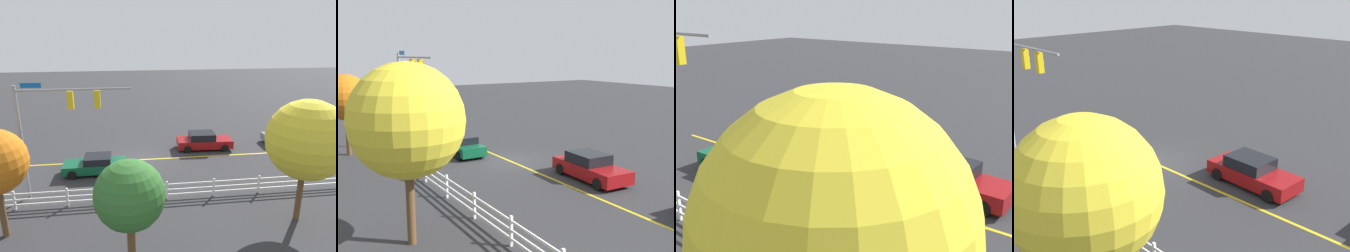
% 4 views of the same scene
% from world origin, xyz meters
% --- Properties ---
extents(ground_plane, '(120.00, 120.00, 0.00)m').
position_xyz_m(ground_plane, '(0.00, 0.00, 0.00)').
color(ground_plane, '#2D2D30').
extents(lane_center_stripe, '(28.00, 0.16, 0.01)m').
position_xyz_m(lane_center_stripe, '(-4.00, 0.00, 0.00)').
color(lane_center_stripe, gold).
rests_on(lane_center_stripe, ground_plane).
extents(car_0, '(4.72, 2.13, 1.46)m').
position_xyz_m(car_0, '(-5.78, -1.73, 0.70)').
color(car_0, maroon).
rests_on(car_0, ground_plane).
extents(car_2, '(4.35, 1.88, 1.31)m').
position_xyz_m(car_2, '(3.00, 1.91, 0.63)').
color(car_2, '#0C4C2D').
rests_on(car_2, ground_plane).
extents(white_rail_fence, '(26.10, 0.10, 1.15)m').
position_xyz_m(white_rail_fence, '(-3.00, 6.13, 0.60)').
color(white_rail_fence, white).
rests_on(white_rail_fence, ground_plane).
extents(tree_1, '(4.06, 4.06, 6.56)m').
position_xyz_m(tree_1, '(-8.18, 9.09, 4.51)').
color(tree_1, brown).
rests_on(tree_1, ground_plane).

